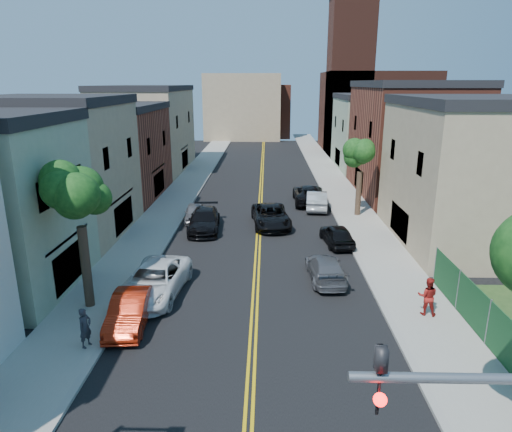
# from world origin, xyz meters

# --- Properties ---
(sidewalk_left) EXTENTS (3.20, 100.00, 0.15)m
(sidewalk_left) POSITION_xyz_m (-7.90, 40.00, 0.07)
(sidewalk_left) COLOR gray
(sidewalk_left) RESTS_ON ground
(sidewalk_right) EXTENTS (3.20, 100.00, 0.15)m
(sidewalk_right) POSITION_xyz_m (7.90, 40.00, 0.07)
(sidewalk_right) COLOR gray
(sidewalk_right) RESTS_ON ground
(curb_left) EXTENTS (0.30, 100.00, 0.15)m
(curb_left) POSITION_xyz_m (-6.15, 40.00, 0.07)
(curb_left) COLOR gray
(curb_left) RESTS_ON ground
(curb_right) EXTENTS (0.30, 100.00, 0.15)m
(curb_right) POSITION_xyz_m (6.15, 40.00, 0.07)
(curb_right) COLOR gray
(curb_right) RESTS_ON ground
(bldg_left_tan_near) EXTENTS (9.00, 10.00, 9.00)m
(bldg_left_tan_near) POSITION_xyz_m (-14.00, 25.00, 4.50)
(bldg_left_tan_near) COLOR #998466
(bldg_left_tan_near) RESTS_ON ground
(bldg_left_brick) EXTENTS (9.00, 12.00, 8.00)m
(bldg_left_brick) POSITION_xyz_m (-14.00, 36.00, 4.00)
(bldg_left_brick) COLOR brown
(bldg_left_brick) RESTS_ON ground
(bldg_left_tan_far) EXTENTS (9.00, 16.00, 9.50)m
(bldg_left_tan_far) POSITION_xyz_m (-14.00, 50.00, 4.75)
(bldg_left_tan_far) COLOR #998466
(bldg_left_tan_far) RESTS_ON ground
(bldg_right_tan) EXTENTS (9.00, 12.00, 9.00)m
(bldg_right_tan) POSITION_xyz_m (14.00, 24.00, 4.50)
(bldg_right_tan) COLOR #998466
(bldg_right_tan) RESTS_ON ground
(bldg_right_brick) EXTENTS (9.00, 14.00, 10.00)m
(bldg_right_brick) POSITION_xyz_m (14.00, 38.00, 5.00)
(bldg_right_brick) COLOR brown
(bldg_right_brick) RESTS_ON ground
(bldg_right_palegrn) EXTENTS (9.00, 12.00, 8.50)m
(bldg_right_palegrn) POSITION_xyz_m (14.00, 52.00, 4.25)
(bldg_right_palegrn) COLOR gray
(bldg_right_palegrn) RESTS_ON ground
(church) EXTENTS (16.20, 14.20, 22.60)m
(church) POSITION_xyz_m (16.33, 67.07, 7.24)
(church) COLOR #4C2319
(church) RESTS_ON ground
(backdrop_left) EXTENTS (14.00, 8.00, 12.00)m
(backdrop_left) POSITION_xyz_m (-4.00, 82.00, 6.00)
(backdrop_left) COLOR #998466
(backdrop_left) RESTS_ON ground
(backdrop_center) EXTENTS (10.00, 8.00, 10.00)m
(backdrop_center) POSITION_xyz_m (0.00, 86.00, 5.00)
(backdrop_center) COLOR brown
(backdrop_center) RESTS_ON ground
(fence_right) EXTENTS (0.04, 15.00, 1.90)m
(fence_right) POSITION_xyz_m (9.50, 9.50, 1.10)
(fence_right) COLOR #143F1E
(fence_right) RESTS_ON sidewalk_right
(tree_left_mid) EXTENTS (5.20, 5.20, 9.29)m
(tree_left_mid) POSITION_xyz_m (-7.88, 14.01, 6.58)
(tree_left_mid) COLOR #37231B
(tree_left_mid) RESTS_ON sidewalk_left
(tree_right_far) EXTENTS (4.40, 4.40, 8.03)m
(tree_right_far) POSITION_xyz_m (7.92, 30.01, 5.76)
(tree_right_far) COLOR #37231B
(tree_right_far) RESTS_ON sidewalk_right
(red_sedan) EXTENTS (1.84, 4.45, 1.43)m
(red_sedan) POSITION_xyz_m (-5.50, 12.46, 0.72)
(red_sedan) COLOR #AA200B
(red_sedan) RESTS_ON ground
(white_pickup) EXTENTS (3.21, 6.04, 1.62)m
(white_pickup) POSITION_xyz_m (-5.10, 15.42, 0.81)
(white_pickup) COLOR white
(white_pickup) RESTS_ON ground
(grey_car_left) EXTENTS (1.98, 4.04, 1.33)m
(grey_car_left) POSITION_xyz_m (-5.02, 28.45, 0.66)
(grey_car_left) COLOR #5A5B62
(grey_car_left) RESTS_ON ground
(black_car_left) EXTENTS (2.49, 5.46, 1.55)m
(black_car_left) POSITION_xyz_m (-3.99, 26.05, 0.77)
(black_car_left) COLOR black
(black_car_left) RESTS_ON ground
(grey_car_right) EXTENTS (2.05, 4.62, 1.32)m
(grey_car_right) POSITION_xyz_m (3.80, 17.54, 0.66)
(grey_car_right) COLOR #4F5056
(grey_car_right) RESTS_ON ground
(black_car_right) EXTENTS (2.13, 4.25, 1.39)m
(black_car_right) POSITION_xyz_m (5.25, 23.22, 0.69)
(black_car_right) COLOR black
(black_car_right) RESTS_ON ground
(silver_car_right) EXTENTS (2.13, 4.95, 1.59)m
(silver_car_right) POSITION_xyz_m (4.83, 32.18, 0.79)
(silver_car_right) COLOR #B6BABF
(silver_car_right) RESTS_ON ground
(dark_car_right_far) EXTENTS (2.72, 5.87, 1.63)m
(dark_car_right_far) POSITION_xyz_m (4.37, 34.16, 0.81)
(dark_car_right_far) COLOR black
(dark_car_right_far) RESTS_ON ground
(black_suv_lane) EXTENTS (3.19, 5.89, 1.57)m
(black_suv_lane) POSITION_xyz_m (0.88, 27.28, 0.78)
(black_suv_lane) COLOR black
(black_suv_lane) RESTS_ON ground
(pedestrian_left) EXTENTS (0.60, 0.71, 1.67)m
(pedestrian_left) POSITION_xyz_m (-6.70, 10.47, 0.98)
(pedestrian_left) COLOR #27282F
(pedestrian_left) RESTS_ON sidewalk_left
(pedestrian_right) EXTENTS (1.03, 0.89, 1.82)m
(pedestrian_right) POSITION_xyz_m (7.91, 13.46, 1.06)
(pedestrian_right) COLOR maroon
(pedestrian_right) RESTS_ON sidewalk_right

